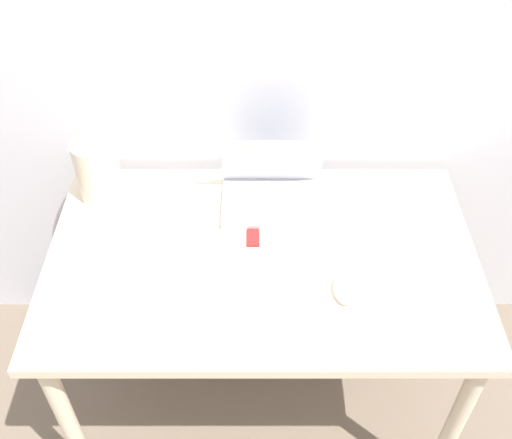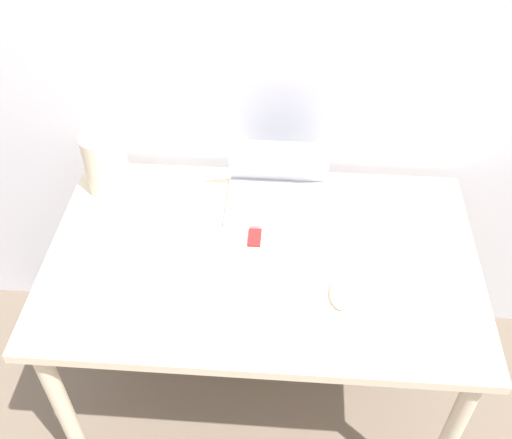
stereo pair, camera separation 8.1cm
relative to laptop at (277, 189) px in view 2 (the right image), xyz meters
The scene contains 7 objects.
wall_back 0.49m from the laptop, 98.51° to the left, with size 6.00×0.05×2.50m.
desk 0.27m from the laptop, 97.94° to the right, with size 1.21×0.75×0.76m.
laptop is the anchor object (origin of this frame).
keyboard 0.38m from the laptop, 105.97° to the right, with size 0.47×0.23×0.02m.
mouse 0.41m from the laptop, 63.22° to the right, with size 0.06×0.11×0.03m.
vase 0.53m from the laptop, behind, with size 0.13×0.13×0.29m.
mp3_player 0.18m from the laptop, 108.65° to the right, with size 0.04×0.07×0.01m.
Camera 2 is at (0.06, -0.76, 2.00)m, focal length 42.00 mm.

